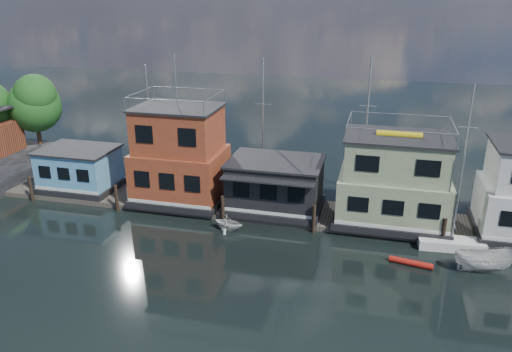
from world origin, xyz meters
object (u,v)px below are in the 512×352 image
(houseboat_green, at_px, (394,181))
(red_kayak, at_px, (411,263))
(houseboat_blue, at_px, (80,169))
(motorboat, at_px, (485,260))
(day_sailer, at_px, (451,243))
(houseboat_red, at_px, (180,157))
(dinghy_white, at_px, (228,222))
(houseboat_dark, at_px, (275,185))

(houseboat_green, bearing_deg, red_kayak, -77.32)
(houseboat_blue, xyz_separation_m, motorboat, (32.32, -5.47, -1.43))
(motorboat, xyz_separation_m, day_sailer, (-1.73, 2.67, -0.36))
(houseboat_blue, bearing_deg, motorboat, -9.61)
(houseboat_blue, height_order, motorboat, houseboat_blue)
(houseboat_red, bearing_deg, houseboat_blue, -180.00)
(houseboat_blue, relative_size, dinghy_white, 2.72)
(houseboat_blue, bearing_deg, dinghy_white, -14.87)
(houseboat_blue, relative_size, houseboat_dark, 0.86)
(houseboat_red, distance_m, motorboat, 23.71)
(houseboat_green, relative_size, motorboat, 2.10)
(dinghy_white, xyz_separation_m, motorboat, (17.56, -1.55, 0.15))
(houseboat_red, bearing_deg, motorboat, -13.49)
(dinghy_white, xyz_separation_m, red_kayak, (13.07, -1.99, -0.42))
(houseboat_blue, xyz_separation_m, houseboat_dark, (17.50, -0.02, 0.21))
(houseboat_blue, relative_size, motorboat, 1.60)
(houseboat_red, bearing_deg, day_sailer, -7.58)
(dinghy_white, relative_size, red_kayak, 0.85)
(houseboat_green, bearing_deg, motorboat, -43.23)
(houseboat_dark, distance_m, red_kayak, 12.10)
(dinghy_white, bearing_deg, red_kayak, -89.82)
(houseboat_green, height_order, motorboat, houseboat_green)
(motorboat, bearing_deg, red_kayak, 83.16)
(houseboat_red, bearing_deg, houseboat_green, 0.00)
(houseboat_red, relative_size, houseboat_dark, 1.60)
(houseboat_blue, bearing_deg, day_sailer, -5.24)
(houseboat_red, distance_m, dinghy_white, 7.43)
(houseboat_dark, relative_size, houseboat_green, 0.88)
(houseboat_green, bearing_deg, houseboat_dark, -179.88)
(houseboat_dark, distance_m, houseboat_green, 9.07)
(houseboat_green, relative_size, red_kayak, 3.03)
(houseboat_blue, xyz_separation_m, houseboat_green, (26.50, 0.00, 1.34))
(houseboat_blue, distance_m, houseboat_dark, 17.50)
(houseboat_green, relative_size, dinghy_white, 3.56)
(houseboat_red, distance_m, red_kayak, 19.65)
(houseboat_blue, distance_m, motorboat, 32.81)
(houseboat_dark, distance_m, day_sailer, 13.54)
(houseboat_blue, height_order, houseboat_green, houseboat_green)
(houseboat_dark, xyz_separation_m, dinghy_white, (-2.74, -3.90, -1.80))
(houseboat_green, xyz_separation_m, motorboat, (5.82, -5.47, -2.78))
(houseboat_dark, bearing_deg, day_sailer, -12.02)
(houseboat_blue, relative_size, houseboat_red, 0.54)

